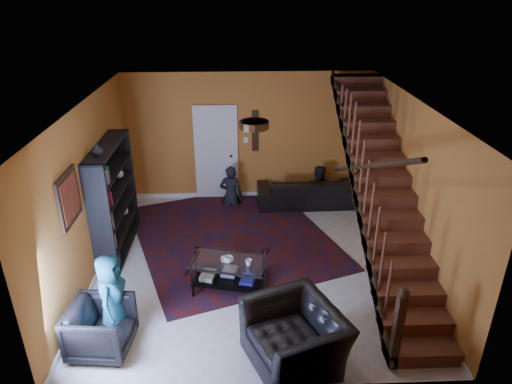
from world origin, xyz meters
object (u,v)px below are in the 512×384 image
sofa (307,191)px  coffee_table (229,271)px  armchair_left (101,328)px  bookshelf (114,201)px  armchair_right (295,337)px

sofa → coffee_table: sofa is taller
armchair_left → coffee_table: (1.66, 1.36, -0.10)m
bookshelf → sofa: size_ratio=0.94×
bookshelf → sofa: (3.67, 1.70, -0.65)m
sofa → armchair_left: (-3.31, -4.24, 0.04)m
bookshelf → coffee_table: 2.43m
sofa → bookshelf: bearing=23.3°
armchair_left → armchair_right: bearing=-91.5°
armchair_right → bookshelf: bearing=-157.5°
armchair_left → armchair_right: 2.53m
armchair_left → coffee_table: armchair_left is taller
sofa → armchair_right: size_ratio=1.77×
armchair_left → coffee_table: 2.15m
sofa → armchair_left: bearing=50.5°
coffee_table → sofa: bearing=60.1°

